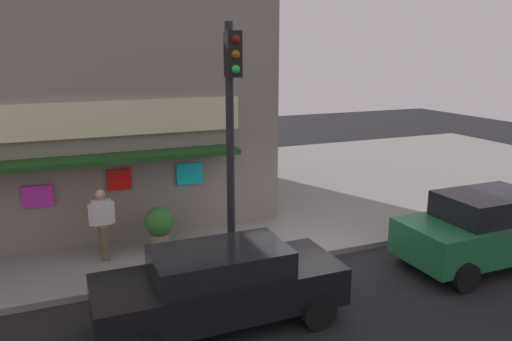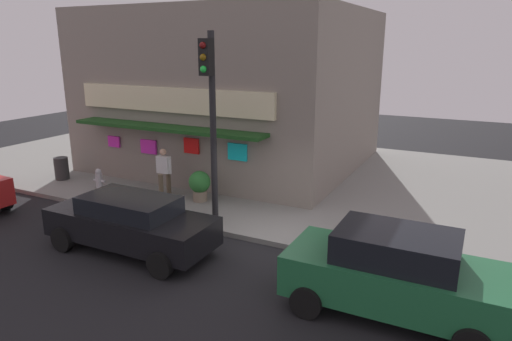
{
  "view_description": "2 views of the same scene",
  "coord_description": "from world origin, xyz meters",
  "views": [
    {
      "loc": [
        -5.35,
        -9.47,
        4.86
      ],
      "look_at": [
        -0.91,
        1.22,
        2.03
      ],
      "focal_mm": 34.01,
      "sensor_mm": 36.0,
      "label": 1
    },
    {
      "loc": [
        4.87,
        -10.08,
        5.16
      ],
      "look_at": [
        -1.02,
        1.6,
        1.52
      ],
      "focal_mm": 32.11,
      "sensor_mm": 36.0,
      "label": 2
    }
  ],
  "objects": [
    {
      "name": "pedestrian",
      "position": [
        -4.56,
        1.75,
        1.06
      ],
      "size": [
        0.6,
        0.6,
        1.65
      ],
      "color": "brown",
      "rests_on": "sidewalk"
    },
    {
      "name": "parked_car_green",
      "position": [
        3.67,
        -1.74,
        0.88
      ],
      "size": [
        4.18,
        2.0,
        1.73
      ],
      "color": "#1E6038",
      "rests_on": "ground_plane"
    },
    {
      "name": "corner_building",
      "position": [
        -4.8,
        7.2,
        3.31
      ],
      "size": [
        10.36,
        9.92,
        6.32
      ],
      "color": "gray",
      "rests_on": "sidewalk"
    },
    {
      "name": "traffic_light",
      "position": [
        -1.81,
        0.44,
        3.56
      ],
      "size": [
        0.32,
        0.58,
        5.35
      ],
      "color": "black",
      "rests_on": "sidewalk"
    },
    {
      "name": "ground_plane",
      "position": [
        0.0,
        0.0,
        0.0
      ],
      "size": [
        49.65,
        49.65,
        0.0
      ],
      "primitive_type": "plane",
      "color": "black"
    },
    {
      "name": "sidewalk",
      "position": [
        0.0,
        6.27,
        0.07
      ],
      "size": [
        33.1,
        12.53,
        0.15
      ],
      "primitive_type": "cube",
      "color": "gray",
      "rests_on": "ground_plane"
    },
    {
      "name": "potted_plant_by_doorway",
      "position": [
        -3.23,
        1.87,
        0.72
      ],
      "size": [
        0.72,
        0.72,
        1.01
      ],
      "color": "gray",
      "rests_on": "sidewalk"
    },
    {
      "name": "parked_car_black",
      "position": [
        -2.86,
        -1.83,
        0.78
      ],
      "size": [
        4.49,
        1.89,
        1.46
      ],
      "color": "black",
      "rests_on": "ground_plane"
    }
  ]
}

